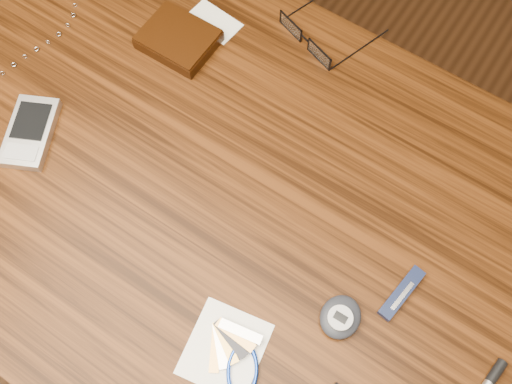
# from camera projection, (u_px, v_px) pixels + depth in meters

# --- Properties ---
(ground) EXTENTS (3.80, 3.80, 0.00)m
(ground) POSITION_uv_depth(u_px,v_px,m) (234.00, 303.00, 1.48)
(ground) COLOR #472814
(ground) RESTS_ON ground
(desk) EXTENTS (1.00, 0.70, 0.75)m
(desk) POSITION_uv_depth(u_px,v_px,m) (218.00, 211.00, 0.88)
(desk) COLOR #3C1C09
(desk) RESTS_ON ground
(wallet_and_card) EXTENTS (0.12, 0.14, 0.02)m
(wallet_and_card) POSITION_uv_depth(u_px,v_px,m) (179.00, 39.00, 0.87)
(wallet_and_card) COLOR black
(wallet_and_card) RESTS_ON desk
(eyeglasses) EXTENTS (0.15, 0.15, 0.03)m
(eyeglasses) POSITION_uv_depth(u_px,v_px,m) (309.00, 38.00, 0.87)
(eyeglasses) COLOR black
(eyeglasses) RESTS_ON desk
(pda_phone) EXTENTS (0.10, 0.13, 0.02)m
(pda_phone) POSITION_uv_depth(u_px,v_px,m) (30.00, 132.00, 0.81)
(pda_phone) COLOR #B4B5B9
(pda_phone) RESTS_ON desk
(pedometer) EXTENTS (0.05, 0.06, 0.02)m
(pedometer) POSITION_uv_depth(u_px,v_px,m) (340.00, 317.00, 0.71)
(pedometer) COLOR #20212C
(pedometer) RESTS_ON desk
(notepad_keys) EXTENTS (0.12, 0.12, 0.01)m
(notepad_keys) POSITION_uv_depth(u_px,v_px,m) (234.00, 358.00, 0.69)
(notepad_keys) COLOR white
(notepad_keys) RESTS_ON desk
(pocket_knife) EXTENTS (0.03, 0.08, 0.01)m
(pocket_knife) POSITION_uv_depth(u_px,v_px,m) (402.00, 293.00, 0.72)
(pocket_knife) COLOR #111F38
(pocket_knife) RESTS_ON desk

